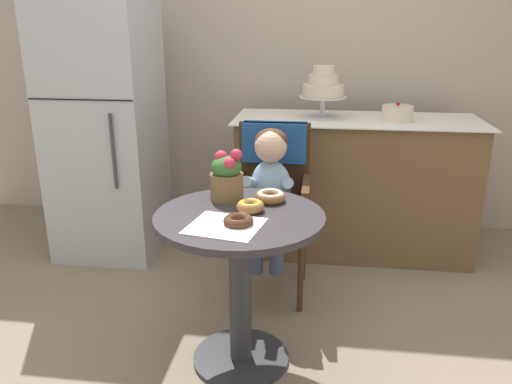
% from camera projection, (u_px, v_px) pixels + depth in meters
% --- Properties ---
extents(ground_plane, '(8.00, 8.00, 0.00)m').
position_uv_depth(ground_plane, '(241.00, 359.00, 2.34)').
color(ground_plane, gray).
extents(back_wall, '(4.80, 0.10, 2.70)m').
position_uv_depth(back_wall, '(280.00, 42.00, 3.65)').
color(back_wall, '#B2A393').
rests_on(back_wall, ground).
extents(cafe_table, '(0.72, 0.72, 0.72)m').
position_uv_depth(cafe_table, '(240.00, 260.00, 2.17)').
color(cafe_table, '#332D33').
rests_on(cafe_table, ground).
extents(wicker_chair, '(0.42, 0.45, 0.95)m').
position_uv_depth(wicker_chair, '(273.00, 181.00, 2.81)').
color(wicker_chair, '#472D19').
rests_on(wicker_chair, ground).
extents(seated_child, '(0.27, 0.32, 0.73)m').
position_uv_depth(seated_child, '(270.00, 183.00, 2.65)').
color(seated_child, '#8CADCC').
rests_on(seated_child, ground).
extents(paper_napkin, '(0.32, 0.30, 0.00)m').
position_uv_depth(paper_napkin, '(225.00, 226.00, 1.98)').
color(paper_napkin, white).
rests_on(paper_napkin, cafe_table).
extents(donut_front, '(0.12, 0.12, 0.04)m').
position_uv_depth(donut_front, '(238.00, 220.00, 1.99)').
color(donut_front, '#4C2D19').
rests_on(donut_front, cafe_table).
extents(donut_mid, '(0.12, 0.12, 0.05)m').
position_uv_depth(donut_mid, '(250.00, 206.00, 2.13)').
color(donut_mid, '#936033').
rests_on(donut_mid, cafe_table).
extents(donut_side, '(0.14, 0.14, 0.05)m').
position_uv_depth(donut_side, '(270.00, 196.00, 2.25)').
color(donut_side, '#936033').
rests_on(donut_side, cafe_table).
extents(flower_vase, '(0.15, 0.16, 0.23)m').
position_uv_depth(flower_vase, '(227.00, 175.00, 2.25)').
color(flower_vase, brown).
rests_on(flower_vase, cafe_table).
extents(display_counter, '(1.56, 0.62, 0.90)m').
position_uv_depth(display_counter, '(353.00, 185.00, 3.35)').
color(display_counter, brown).
rests_on(display_counter, ground).
extents(tiered_cake_stand, '(0.30, 0.30, 0.33)m').
position_uv_depth(tiered_cake_stand, '(323.00, 87.00, 3.17)').
color(tiered_cake_stand, silver).
rests_on(tiered_cake_stand, display_counter).
extents(round_layer_cake, '(0.19, 0.19, 0.12)m').
position_uv_depth(round_layer_cake, '(397.00, 113.00, 3.12)').
color(round_layer_cake, beige).
rests_on(round_layer_cake, display_counter).
extents(refrigerator, '(0.64, 0.63, 1.70)m').
position_uv_depth(refrigerator, '(105.00, 126.00, 3.23)').
color(refrigerator, '#B7BABF').
rests_on(refrigerator, ground).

